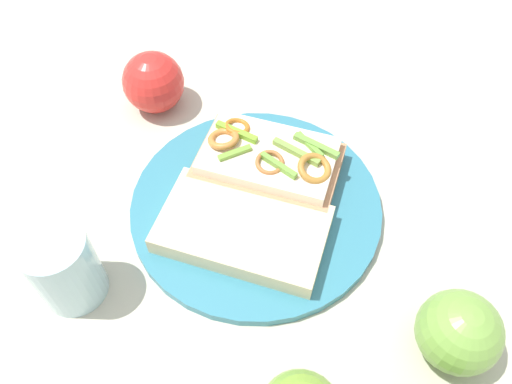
{
  "coord_description": "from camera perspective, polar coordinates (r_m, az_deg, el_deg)",
  "views": [
    {
      "loc": [
        -0.1,
        0.32,
        0.49
      ],
      "look_at": [
        0.0,
        0.0,
        0.03
      ],
      "focal_mm": 35.99,
      "sensor_mm": 36.0,
      "label": 1
    }
  ],
  "objects": [
    {
      "name": "plate",
      "position": [
        0.59,
        -0.0,
        -1.49
      ],
      "size": [
        0.29,
        0.29,
        0.01
      ],
      "primitive_type": "cylinder",
      "color": "teal",
      "rests_on": "ground_plane"
    },
    {
      "name": "bread_slice_side",
      "position": [
        0.55,
        -1.46,
        -4.17
      ],
      "size": [
        0.18,
        0.1,
        0.02
      ],
      "primitive_type": "cube",
      "rotation": [
        0.0,
        0.0,
        3.14
      ],
      "color": "beige",
      "rests_on": "plate"
    },
    {
      "name": "apple_4",
      "position": [
        0.52,
        21.6,
        -14.26
      ],
      "size": [
        0.09,
        0.09,
        0.08
      ],
      "primitive_type": "sphere",
      "rotation": [
        0.0,
        0.0,
        4.58
      ],
      "color": "#75A443",
      "rests_on": "ground_plane"
    },
    {
      "name": "drinking_glass",
      "position": [
        0.54,
        -20.55,
        -7.87
      ],
      "size": [
        0.07,
        0.07,
        0.09
      ],
      "primitive_type": "cylinder",
      "color": "silver",
      "rests_on": "ground_plane"
    },
    {
      "name": "sandwich",
      "position": [
        0.6,
        1.35,
        3.36
      ],
      "size": [
        0.16,
        0.1,
        0.05
      ],
      "rotation": [
        0.0,
        0.0,
        3.15
      ],
      "color": "tan",
      "rests_on": "plate"
    },
    {
      "name": "ground_plane",
      "position": [
        0.6,
        -0.0,
        -1.82
      ],
      "size": [
        2.0,
        2.0,
        0.0
      ],
      "primitive_type": "plane",
      "color": "#BBB7A0",
      "rests_on": "ground"
    },
    {
      "name": "apple_3",
      "position": [
        0.69,
        -11.34,
        11.87
      ],
      "size": [
        0.09,
        0.09,
        0.08
      ],
      "primitive_type": "sphere",
      "rotation": [
        0.0,
        0.0,
        3.35
      ],
      "color": "red",
      "rests_on": "ground_plane"
    }
  ]
}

